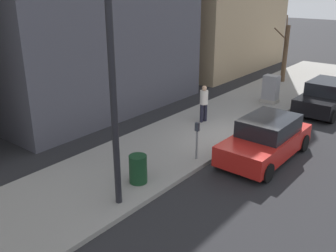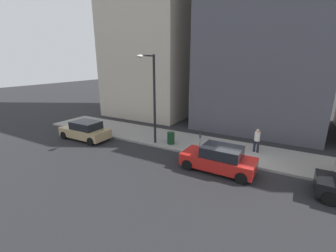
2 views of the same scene
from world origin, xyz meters
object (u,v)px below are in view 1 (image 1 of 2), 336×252
(trash_bin, at_px, (138,169))
(pedestrian_near_meter, at_px, (204,101))
(parked_car_red, at_px, (266,139))
(bare_tree, at_px, (285,52))
(parked_car_black, at_px, (326,97))
(utility_box, at_px, (271,89))
(streetlamp, at_px, (119,69))
(parking_meter, at_px, (197,137))

(trash_bin, height_order, pedestrian_near_meter, pedestrian_near_meter)
(parked_car_red, bearing_deg, bare_tree, -69.39)
(parked_car_black, distance_m, utility_box, 2.68)
(streetlamp, height_order, trash_bin, streetlamp)
(parked_car_red, xyz_separation_m, utility_box, (2.58, -6.10, 0.11))
(parked_car_red, height_order, parking_meter, parked_car_red)
(utility_box, height_order, streetlamp, streetlamp)
(utility_box, bearing_deg, parked_car_red, 112.93)
(utility_box, relative_size, trash_bin, 1.59)
(utility_box, height_order, pedestrian_near_meter, pedestrian_near_meter)
(parked_car_red, xyz_separation_m, parking_meter, (1.73, 1.87, 0.24))
(parking_meter, bearing_deg, parked_car_black, -100.96)
(streetlamp, bearing_deg, parking_meter, -87.42)
(parked_car_black, bearing_deg, streetlamp, 83.68)
(streetlamp, bearing_deg, pedestrian_near_meter, -73.42)
(utility_box, bearing_deg, bare_tree, -74.63)
(bare_tree, relative_size, pedestrian_near_meter, 2.41)
(bare_tree, distance_m, pedestrian_near_meter, 9.43)
(parking_meter, bearing_deg, trash_bin, 79.89)
(parked_car_red, bearing_deg, parked_car_black, -88.83)
(parking_meter, relative_size, trash_bin, 1.50)
(streetlamp, bearing_deg, utility_box, -85.03)
(pedestrian_near_meter, bearing_deg, utility_box, 176.07)
(bare_tree, height_order, pedestrian_near_meter, bare_tree)
(pedestrian_near_meter, bearing_deg, parking_meter, 39.36)
(bare_tree, bearing_deg, trash_bin, 96.40)
(trash_bin, bearing_deg, bare_tree, -83.60)
(parked_car_red, distance_m, streetlamp, 6.66)
(parking_meter, xyz_separation_m, pedestrian_near_meter, (1.94, -3.36, 0.11))
(parked_car_black, xyz_separation_m, streetlamp, (1.53, 12.49, 3.28))
(parking_meter, relative_size, pedestrian_near_meter, 0.81)
(parking_meter, distance_m, trash_bin, 2.59)
(bare_tree, distance_m, trash_bin, 15.43)
(parked_car_black, distance_m, streetlamp, 13.01)
(utility_box, relative_size, pedestrian_near_meter, 0.86)
(streetlamp, distance_m, pedestrian_near_meter, 7.94)
(parked_car_black, relative_size, streetlamp, 0.65)
(parking_meter, distance_m, pedestrian_near_meter, 3.88)
(utility_box, xyz_separation_m, streetlamp, (-1.02, 11.69, 3.17))
(parking_meter, bearing_deg, pedestrian_near_meter, -60.01)
(parking_meter, height_order, bare_tree, bare_tree)
(streetlamp, distance_m, bare_tree, 16.74)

